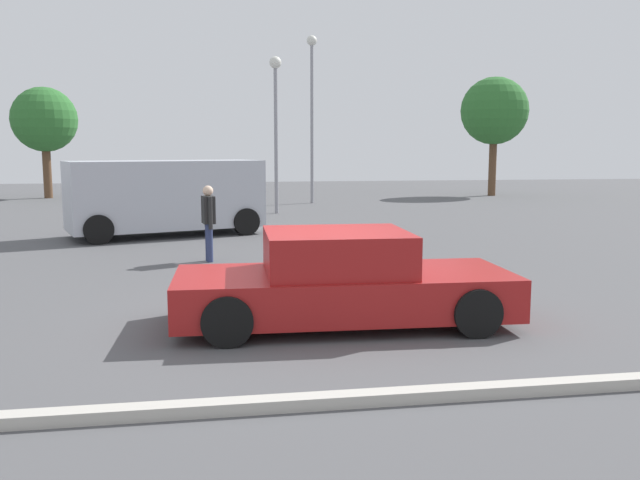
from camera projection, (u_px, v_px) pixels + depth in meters
name	position (u px, v px, depth m)	size (l,w,h in m)	color
ground_plane	(315.00, 322.00, 9.26)	(80.00, 80.00, 0.00)	#515154
sedan_foreground	(342.00, 282.00, 9.05)	(4.62, 2.05, 1.29)	maroon
dog	(447.00, 278.00, 10.98)	(0.48, 0.52, 0.44)	white
van_white	(166.00, 195.00, 18.35)	(5.55, 3.54, 2.08)	#B2B7C1
pedestrian	(208.00, 217.00, 14.08)	(0.31, 0.56, 1.63)	navy
parking_curb	(365.00, 398.00, 6.25)	(7.22, 0.20, 0.12)	#B7B2A8
light_post_near	(276.00, 106.00, 24.33)	(0.44, 0.44, 5.75)	gray
light_post_mid	(312.00, 93.00, 28.93)	(0.44, 0.44, 7.28)	gray
tree_back_left	(44.00, 120.00, 32.09)	(3.12, 3.12, 5.38)	brown
tree_back_center	(494.00, 111.00, 33.76)	(3.43, 3.43, 6.05)	brown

